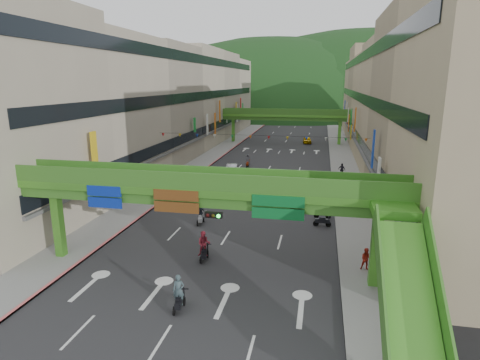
% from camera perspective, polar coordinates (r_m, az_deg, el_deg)
% --- Properties ---
extents(ground, '(320.00, 320.00, 0.00)m').
position_cam_1_polar(ground, '(23.36, -9.32, -19.07)').
color(ground, black).
rests_on(ground, ground).
extents(road_slab, '(18.00, 140.00, 0.02)m').
position_cam_1_polar(road_slab, '(69.77, 5.24, 3.40)').
color(road_slab, '#28282B').
rests_on(road_slab, ground).
extents(sidewalk_left, '(4.00, 140.00, 0.15)m').
position_cam_1_polar(sidewalk_left, '(71.76, -3.54, 3.78)').
color(sidewalk_left, gray).
rests_on(sidewalk_left, ground).
extents(sidewalk_right, '(4.00, 140.00, 0.15)m').
position_cam_1_polar(sidewalk_right, '(69.47, 14.31, 3.04)').
color(sidewalk_right, gray).
rests_on(sidewalk_right, ground).
extents(curb_left, '(0.20, 140.00, 0.18)m').
position_cam_1_polar(curb_left, '(71.29, -2.06, 3.74)').
color(curb_left, '#CC5959').
rests_on(curb_left, ground).
extents(curb_right, '(0.20, 140.00, 0.18)m').
position_cam_1_polar(curb_right, '(69.39, 12.74, 3.13)').
color(curb_right, gray).
rests_on(curb_right, ground).
extents(building_row_left, '(12.80, 95.00, 19.00)m').
position_cam_1_polar(building_row_left, '(73.18, -9.78, 11.20)').
color(building_row_left, '#9E937F').
rests_on(building_row_left, ground).
extents(building_row_right, '(12.80, 95.00, 19.00)m').
position_cam_1_polar(building_row_right, '(69.27, 21.44, 10.32)').
color(building_row_right, gray).
rests_on(building_row_right, ground).
extents(overpass_near, '(28.00, 12.27, 7.10)m').
position_cam_1_polar(overpass_near, '(25.57, -3.58, -3.04)').
color(overpass_near, '#4C9E2D').
rests_on(overpass_near, ground).
extents(overpass_far, '(28.00, 2.20, 7.10)m').
position_cam_1_polar(overpass_far, '(83.86, 6.47, 8.85)').
color(overpass_far, '#4C9E2D').
rests_on(overpass_far, ground).
extents(hill_left, '(168.00, 140.00, 112.00)m').
position_cam_1_polar(hill_left, '(180.06, 4.37, 9.83)').
color(hill_left, '#1C4419').
rests_on(hill_left, ground).
extents(hill_right, '(208.00, 176.00, 128.00)m').
position_cam_1_polar(hill_right, '(199.41, 16.76, 9.68)').
color(hill_right, '#1C4419').
rests_on(hill_right, ground).
extents(bunting_string, '(26.00, 0.36, 0.47)m').
position_cam_1_polar(bunting_string, '(49.24, 2.79, 6.07)').
color(bunting_string, black).
rests_on(bunting_string, ground).
extents(scooter_rider_near, '(0.75, 1.59, 2.15)m').
position_cam_1_polar(scooter_rider_near, '(23.66, -8.70, -15.72)').
color(scooter_rider_near, black).
rests_on(scooter_rider_near, ground).
extents(scooter_rider_mid, '(1.04, 1.59, 2.23)m').
position_cam_1_polar(scooter_rider_mid, '(29.29, -5.15, -9.24)').
color(scooter_rider_mid, black).
rests_on(scooter_rider_mid, ground).
extents(scooter_rider_left, '(0.95, 1.57, 1.86)m').
position_cam_1_polar(scooter_rider_left, '(36.54, -5.66, -4.90)').
color(scooter_rider_left, '#9E9CA4').
rests_on(scooter_rider_left, ground).
extents(scooter_rider_far, '(0.81, 1.60, 1.98)m').
position_cam_1_polar(scooter_rider_far, '(60.27, 1.11, 2.75)').
color(scooter_rider_far, maroon).
rests_on(scooter_rider_far, ground).
extents(parked_scooter_row, '(1.60, 9.35, 1.08)m').
position_cam_1_polar(parked_scooter_row, '(40.80, 11.64, -3.68)').
color(parked_scooter_row, black).
rests_on(parked_scooter_row, ground).
extents(car_silver, '(1.95, 4.35, 1.39)m').
position_cam_1_polar(car_silver, '(55.84, -1.17, 1.53)').
color(car_silver, '#BBBAC3').
rests_on(car_silver, ground).
extents(car_yellow, '(1.99, 4.21, 1.39)m').
position_cam_1_polar(car_yellow, '(85.19, 9.53, 5.64)').
color(car_yellow, '#C79503').
rests_on(car_yellow, ground).
extents(pedestrian_red, '(0.77, 0.61, 1.55)m').
position_cam_1_polar(pedestrian_red, '(28.99, 17.51, -10.96)').
color(pedestrian_red, '#A62316').
rests_on(pedestrian_red, ground).
extents(pedestrian_dark, '(1.11, 0.90, 1.77)m').
position_cam_1_polar(pedestrian_dark, '(55.74, 14.26, 1.28)').
color(pedestrian_dark, black).
rests_on(pedestrian_dark, ground).
extents(pedestrian_blue, '(0.90, 0.63, 1.81)m').
position_cam_1_polar(pedestrian_blue, '(32.85, 19.18, -7.85)').
color(pedestrian_blue, navy).
rests_on(pedestrian_blue, ground).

